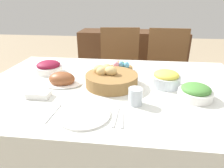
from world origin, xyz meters
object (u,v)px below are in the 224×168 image
at_px(bread_basket, 111,78).
at_px(pineapple_bowl, 166,79).
at_px(egg_basket, 120,67).
at_px(green_salad_bowl, 196,92).
at_px(dinner_plate, 84,115).
at_px(chair_far_center, 120,71).
at_px(spoon, 122,118).
at_px(sideboard, 132,62).
at_px(fork, 53,113).
at_px(beet_salad_bowl, 49,67).
at_px(chair_far_right, 166,73).
at_px(knife, 116,117).
at_px(ham_platter, 62,80).
at_px(drinking_cup, 135,96).
at_px(butter_dish, 39,94).

height_order(bread_basket, pineapple_bowl, bread_basket).
relative_size(egg_basket, green_salad_bowl, 0.94).
bearing_deg(dinner_plate, egg_basket, 79.23).
relative_size(bread_basket, dinner_plate, 1.30).
xyz_separation_m(chair_far_center, spoon, (0.12, -1.30, 0.24)).
distance_m(pineapple_bowl, spoon, 0.46).
height_order(sideboard, fork, sideboard).
distance_m(chair_far_center, beet_salad_bowl, 0.92).
bearing_deg(chair_far_right, spoon, -104.76).
xyz_separation_m(sideboard, egg_basket, (-0.06, -1.37, 0.37)).
xyz_separation_m(knife, spoon, (0.03, 0.00, 0.00)).
bearing_deg(spoon, beet_salad_bowl, 133.17).
bearing_deg(chair_far_center, bread_basket, -94.32).
height_order(chair_far_right, ham_platter, chair_far_right).
height_order(chair_far_right, beet_salad_bowl, chair_far_right).
bearing_deg(green_salad_bowl, egg_basket, 138.19).
height_order(chair_far_right, pineapple_bowl, chair_far_right).
relative_size(beet_salad_bowl, drinking_cup, 2.21).
xyz_separation_m(green_salad_bowl, fork, (-0.70, -0.24, -0.04)).
height_order(chair_far_center, butter_dish, chair_far_center).
relative_size(sideboard, bread_basket, 4.53).
bearing_deg(egg_basket, chair_far_right, 56.36).
height_order(chair_far_right, egg_basket, chair_far_right).
bearing_deg(knife, chair_far_center, 97.14).
height_order(chair_far_right, dinner_plate, chair_far_right).
distance_m(pineapple_bowl, dinner_plate, 0.57).
relative_size(egg_basket, knife, 1.04).
height_order(pineapple_bowl, butter_dish, pineapple_bowl).
height_order(chair_far_right, fork, chair_far_right).
height_order(chair_far_center, spoon, chair_far_center).
bearing_deg(drinking_cup, chair_far_right, 74.00).
relative_size(chair_far_right, pineapple_bowl, 5.46).
xyz_separation_m(chair_far_center, knife, (0.09, -1.30, 0.24)).
distance_m(bread_basket, butter_dish, 0.42).
distance_m(chair_far_center, chair_far_right, 0.50).
xyz_separation_m(bread_basket, fork, (-0.23, -0.36, -0.04)).
bearing_deg(pineapple_bowl, sideboard, 98.33).
height_order(ham_platter, drinking_cup, drinking_cup).
height_order(chair_far_center, pineapple_bowl, chair_far_center).
relative_size(sideboard, spoon, 8.84).
bearing_deg(spoon, dinner_plate, 176.69).
bearing_deg(drinking_cup, fork, -160.10).
distance_m(sideboard, egg_basket, 1.42).
relative_size(chair_far_center, knife, 5.97).
bearing_deg(butter_dish, pineapple_bowl, 18.50).
relative_size(beet_salad_bowl, dinner_plate, 0.79).
bearing_deg(bread_basket, egg_basket, 81.57).
bearing_deg(spoon, sideboard, 86.61).
bearing_deg(chair_far_right, sideboard, 120.68).
distance_m(chair_far_right, fork, 1.50).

